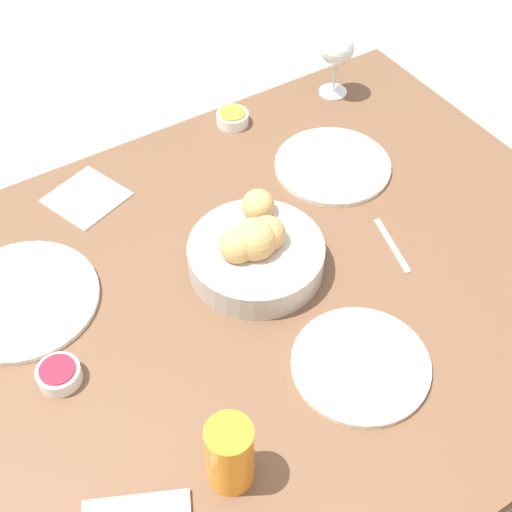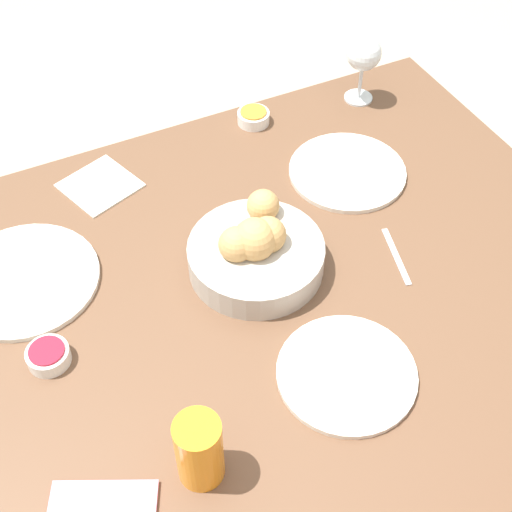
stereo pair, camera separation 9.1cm
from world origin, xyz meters
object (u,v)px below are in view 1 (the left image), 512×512
object	(u,v)px
jam_bowl_berry	(59,374)
plate_far_center	(361,365)
juice_glass	(230,454)
bread_basket	(256,251)
wine_glass	(337,50)
plate_near_right	(22,299)
plate_near_left	(333,165)
napkin	(86,197)
jam_bowl_honey	(233,118)
spoon_coffee	(392,245)

from	to	relation	value
jam_bowl_berry	plate_far_center	bearing A→B (deg)	150.77
juice_glass	jam_bowl_berry	world-z (taller)	juice_glass
bread_basket	wine_glass	distance (m)	0.56
plate_near_right	jam_bowl_berry	xyz separation A→B (m)	(0.00, 0.18, 0.01)
jam_bowl_berry	plate_near_left	bearing A→B (deg)	-164.78
plate_near_left	bread_basket	bearing A→B (deg)	27.35
bread_basket	jam_bowl_berry	bearing A→B (deg)	5.57
wine_glass	jam_bowl_berry	xyz separation A→B (m)	(0.82, 0.39, -0.10)
plate_near_right	napkin	bearing A→B (deg)	-137.39
plate_far_center	wine_glass	bearing A→B (deg)	-122.80
plate_near_right	jam_bowl_honey	bearing A→B (deg)	-157.61
plate_far_center	spoon_coffee	bearing A→B (deg)	-139.84
napkin	plate_near_right	bearing A→B (deg)	42.61
jam_bowl_berry	napkin	distance (m)	0.41
wine_glass	jam_bowl_berry	world-z (taller)	wine_glass
bread_basket	jam_bowl_berry	size ratio (longest dim) A/B	3.47
wine_glass	bread_basket	bearing A→B (deg)	39.28
plate_far_center	napkin	distance (m)	0.64
jam_bowl_honey	napkin	xyz separation A→B (m)	(0.37, 0.05, -0.01)
jam_bowl_berry	jam_bowl_honey	bearing A→B (deg)	-143.70
jam_bowl_berry	spoon_coffee	xyz separation A→B (m)	(-0.63, 0.05, -0.01)
spoon_coffee	napkin	world-z (taller)	napkin
bread_basket	wine_glass	world-z (taller)	wine_glass
juice_glass	jam_bowl_berry	size ratio (longest dim) A/B	1.81
plate_far_center	bread_basket	bearing A→B (deg)	-83.97
plate_far_center	napkin	size ratio (longest dim) A/B	1.34
juice_glass	plate_far_center	bearing A→B (deg)	-170.14
bread_basket	jam_bowl_honey	xyz separation A→B (m)	(-0.18, -0.38, -0.03)
plate_near_right	juice_glass	bearing A→B (deg)	107.31
jam_bowl_berry	plate_near_right	bearing A→B (deg)	-90.90
plate_near_left	napkin	size ratio (longest dim) A/B	1.42
plate_near_left	spoon_coffee	world-z (taller)	plate_near_left
wine_glass	napkin	bearing A→B (deg)	2.33
plate_far_center	spoon_coffee	size ratio (longest dim) A/B	1.63
plate_near_left	juice_glass	distance (m)	0.69
plate_near_left	jam_bowl_berry	world-z (taller)	jam_bowl_berry
plate_far_center	spoon_coffee	xyz separation A→B (m)	(-0.21, -0.18, -0.00)
plate_far_center	jam_bowl_honey	bearing A→B (deg)	-102.91
juice_glass	napkin	bearing A→B (deg)	-94.60
bread_basket	napkin	xyz separation A→B (m)	(0.19, -0.33, -0.04)
wine_glass	plate_near_left	bearing A→B (deg)	53.66
jam_bowl_honey	plate_near_left	bearing A→B (deg)	112.87
plate_near_left	wine_glass	xyz separation A→B (m)	(-0.15, -0.21, 0.11)
juice_glass	spoon_coffee	xyz separation A→B (m)	(-0.48, -0.23, -0.06)
plate_far_center	napkin	world-z (taller)	plate_far_center
bread_basket	napkin	distance (m)	0.38
juice_glass	plate_near_left	bearing A→B (deg)	-138.29
bread_basket	napkin	size ratio (longest dim) A/B	1.45
plate_near_right	napkin	world-z (taller)	plate_near_right
napkin	plate_near_left	bearing A→B (deg)	158.48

